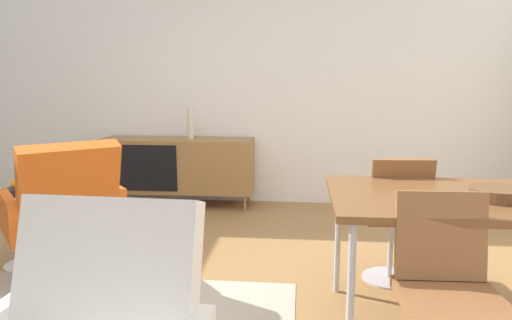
# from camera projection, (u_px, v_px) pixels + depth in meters

# --- Properties ---
(ground_plane) EXTENTS (8.32, 8.32, 0.00)m
(ground_plane) POSITION_uv_depth(u_px,v_px,m) (166.00, 310.00, 2.70)
(ground_plane) COLOR #9E7242
(wall_back) EXTENTS (6.80, 0.12, 2.80)m
(wall_back) POSITION_uv_depth(u_px,v_px,m) (231.00, 73.00, 5.01)
(wall_back) COLOR white
(wall_back) RESTS_ON ground_plane
(sideboard) EXTENTS (1.60, 0.45, 0.72)m
(sideboard) POSITION_uv_depth(u_px,v_px,m) (177.00, 165.00, 4.93)
(sideboard) COLOR olive
(sideboard) RESTS_ON ground_plane
(vase_cobalt) EXTENTS (0.07, 0.07, 0.33)m
(vase_cobalt) POSITION_uv_depth(u_px,v_px,m) (190.00, 123.00, 4.84)
(vase_cobalt) COLOR beige
(vase_cobalt) RESTS_ON sideboard
(dining_table) EXTENTS (1.60, 0.90, 0.74)m
(dining_table) POSITION_uv_depth(u_px,v_px,m) (488.00, 204.00, 2.37)
(dining_table) COLOR brown
(dining_table) RESTS_ON ground_plane
(wooden_bowl_on_table) EXTENTS (0.26, 0.26, 0.06)m
(wooden_bowl_on_table) POSITION_uv_depth(u_px,v_px,m) (497.00, 194.00, 2.28)
(wooden_bowl_on_table) COLOR brown
(wooden_bowl_on_table) RESTS_ON dining_table
(dining_chair_back_left) EXTENTS (0.43, 0.45, 0.86)m
(dining_chair_back_left) POSITION_uv_depth(u_px,v_px,m) (395.00, 214.00, 2.99)
(dining_chair_back_left) COLOR brown
(dining_chair_back_left) RESTS_ON ground_plane
(dining_chair_front_left) EXTENTS (0.41, 0.44, 0.86)m
(dining_chair_front_left) POSITION_uv_depth(u_px,v_px,m) (447.00, 291.00, 1.90)
(dining_chair_front_left) COLOR brown
(dining_chair_front_left) RESTS_ON ground_plane
(lounge_chair_red) EXTENTS (0.91, 0.90, 0.95)m
(lounge_chair_red) POSITION_uv_depth(u_px,v_px,m) (66.00, 210.00, 3.09)
(lounge_chair_red) COLOR #D85919
(lounge_chair_red) RESTS_ON ground_plane
(side_table_round) EXTENTS (0.44, 0.44, 0.52)m
(side_table_round) POSITION_uv_depth(u_px,v_px,m) (24.00, 221.00, 3.34)
(side_table_round) COLOR white
(side_table_round) RESTS_ON ground_plane
(fruit_bowl) EXTENTS (0.20, 0.20, 0.11)m
(fruit_bowl) POSITION_uv_depth(u_px,v_px,m) (21.00, 189.00, 3.30)
(fruit_bowl) COLOR #262628
(fruit_bowl) RESTS_ON side_table_round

